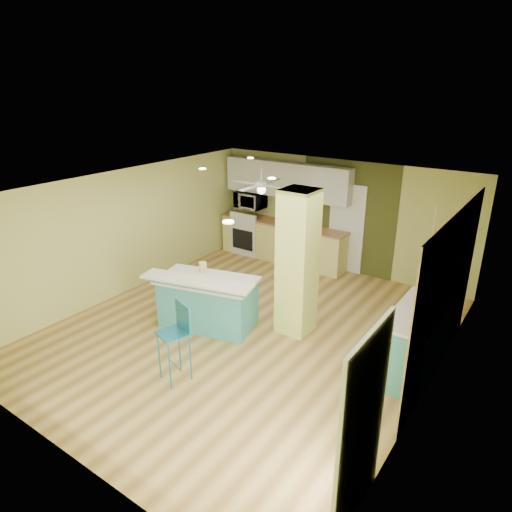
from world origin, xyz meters
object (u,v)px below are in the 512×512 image
at_px(side_counter, 415,341).
at_px(peninsula, 207,301).
at_px(bar_stool, 178,330).
at_px(canister, 203,267).
at_px(fruit_bowl, 303,225).

bearing_deg(side_counter, peninsula, -168.42).
relative_size(bar_stool, canister, 6.83).
relative_size(side_counter, canister, 9.12).
bearing_deg(peninsula, bar_stool, -78.63).
relative_size(side_counter, fruit_bowl, 5.43).
height_order(bar_stool, side_counter, bar_stool).
relative_size(bar_stool, fruit_bowl, 4.07).
relative_size(peninsula, bar_stool, 1.69).
distance_m(peninsula, bar_stool, 1.57).
xyz_separation_m(side_counter, fruit_bowl, (-3.44, 2.76, 0.46)).
height_order(fruit_bowl, canister, canister).
height_order(peninsula, canister, canister).
xyz_separation_m(peninsula, canister, (-0.28, 0.23, 0.50)).
height_order(peninsula, bar_stool, bar_stool).
bearing_deg(canister, side_counter, 7.14).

